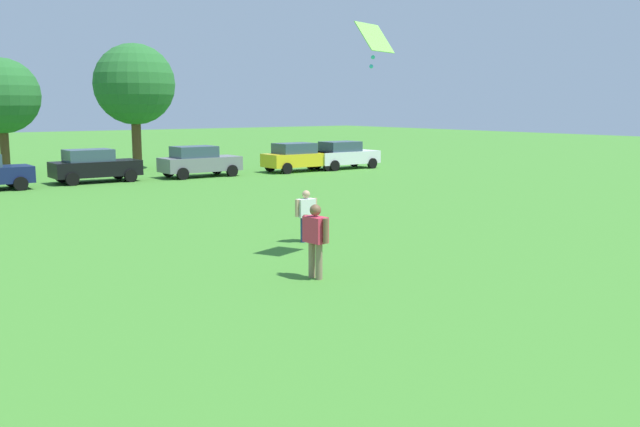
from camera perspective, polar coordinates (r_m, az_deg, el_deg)
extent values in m
cylinder|color=#8C7259|center=(15.77, -0.67, -3.78)|extent=(0.15, 0.15, 0.82)
cylinder|color=#8C7259|center=(15.59, -0.08, -3.93)|extent=(0.15, 0.15, 0.82)
cube|color=#D8334C|center=(15.54, -0.38, -1.32)|extent=(0.36, 0.57, 0.58)
cylinder|color=brown|center=(15.80, -1.18, -1.09)|extent=(0.12, 0.12, 0.55)
cylinder|color=brown|center=(15.29, 0.45, -1.43)|extent=(0.12, 0.12, 0.55)
sphere|color=brown|center=(15.47, -0.38, 0.28)|extent=(0.26, 0.26, 0.26)
cylinder|color=navy|center=(19.81, -1.41, -1.33)|extent=(0.14, 0.14, 0.73)
cylinder|color=navy|center=(19.91, -0.86, -1.28)|extent=(0.14, 0.14, 0.73)
cube|color=white|center=(19.76, -1.14, 0.46)|extent=(0.50, 0.31, 0.51)
cylinder|color=tan|center=(19.61, -1.90, 0.44)|extent=(0.11, 0.11, 0.48)
cylinder|color=tan|center=(19.91, -0.39, 0.57)|extent=(0.11, 0.11, 0.48)
sphere|color=tan|center=(19.71, -1.14, 1.58)|extent=(0.23, 0.23, 0.23)
cube|color=#8CD859|center=(17.49, 4.49, 14.14)|extent=(1.23, 0.86, 0.71)
sphere|color=#3FBFE5|center=(17.47, 4.48, 13.32)|extent=(0.10, 0.10, 0.10)
sphere|color=#3FBFE5|center=(17.42, 4.35, 12.61)|extent=(0.10, 0.10, 0.10)
sphere|color=#3FBFE5|center=(17.38, 4.21, 11.90)|extent=(0.10, 0.10, 0.10)
cylinder|color=black|center=(36.47, -23.88, 2.50)|extent=(0.64, 0.22, 0.64)
cylinder|color=black|center=(34.71, -23.26, 2.26)|extent=(0.64, 0.22, 0.64)
cube|color=black|center=(37.13, -17.84, 3.52)|extent=(4.30, 1.80, 0.76)
cube|color=#334756|center=(36.97, -18.39, 4.53)|extent=(2.24, 1.58, 0.60)
cylinder|color=black|center=(38.48, -16.15, 3.20)|extent=(0.64, 0.22, 0.64)
cylinder|color=black|center=(36.79, -15.21, 2.99)|extent=(0.64, 0.22, 0.64)
cylinder|color=black|center=(37.60, -20.35, 2.87)|extent=(0.64, 0.22, 0.64)
cylinder|color=black|center=(35.88, -19.58, 2.65)|extent=(0.64, 0.22, 0.64)
cube|color=slate|center=(38.65, -9.75, 4.01)|extent=(4.30, 1.80, 0.76)
cube|color=#334756|center=(38.45, -10.24, 4.99)|extent=(2.24, 1.58, 0.60)
cylinder|color=black|center=(40.14, -8.43, 3.67)|extent=(0.64, 0.22, 0.64)
cylinder|color=black|center=(38.55, -7.19, 3.49)|extent=(0.64, 0.22, 0.64)
cylinder|color=black|center=(38.89, -12.26, 3.40)|extent=(0.64, 0.22, 0.64)
cylinder|color=black|center=(37.25, -11.15, 3.21)|extent=(0.64, 0.22, 0.64)
cube|color=yellow|center=(41.24, -1.70, 4.42)|extent=(4.30, 1.80, 0.76)
cube|color=#334756|center=(41.01, -2.11, 5.35)|extent=(2.24, 1.58, 0.60)
cylinder|color=black|center=(42.84, -0.75, 4.08)|extent=(0.64, 0.22, 0.64)
cylinder|color=black|center=(41.38, 0.68, 3.91)|extent=(0.64, 0.22, 0.64)
cylinder|color=black|center=(41.24, -4.09, 3.88)|extent=(0.64, 0.22, 0.64)
cylinder|color=black|center=(39.72, -2.72, 3.70)|extent=(0.64, 0.22, 0.64)
cube|color=white|center=(43.08, 2.03, 4.61)|extent=(4.30, 1.80, 0.76)
cube|color=#334756|center=(42.83, 1.67, 5.50)|extent=(2.24, 1.58, 0.60)
cylinder|color=black|center=(44.71, 2.80, 4.27)|extent=(0.64, 0.22, 0.64)
cylinder|color=black|center=(43.33, 4.29, 4.11)|extent=(0.64, 0.22, 0.64)
cylinder|color=black|center=(42.96, -0.26, 4.10)|extent=(0.64, 0.22, 0.64)
cylinder|color=black|center=(41.51, 1.19, 3.93)|extent=(0.64, 0.22, 0.64)
cylinder|color=brown|center=(42.65, -24.33, 4.62)|extent=(0.48, 0.48, 2.63)
sphere|color=#286B2D|center=(42.58, -24.60, 8.75)|extent=(4.15, 4.15, 4.15)
cylinder|color=brown|center=(44.04, -14.73, 5.50)|extent=(0.56, 0.56, 3.07)
sphere|color=#286B2D|center=(44.00, -14.92, 10.18)|extent=(4.84, 4.84, 4.84)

